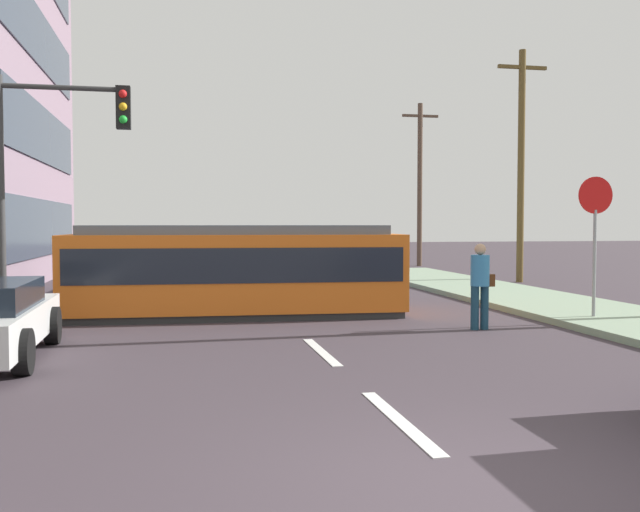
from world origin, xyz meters
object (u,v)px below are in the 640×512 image
(stop_sign, at_px, (595,217))
(traffic_light_mast, at_px, (54,153))
(utility_pole_mid, at_px, (521,162))
(streetcar_tram, at_px, (236,269))
(utility_pole_far, at_px, (420,181))
(pedestrian_crossing, at_px, (480,281))
(city_bus, at_px, (193,258))

(stop_sign, xyz_separation_m, traffic_light_mast, (-10.78, 1.52, 1.23))
(utility_pole_mid, bearing_deg, traffic_light_mast, -150.15)
(streetcar_tram, height_order, utility_pole_far, utility_pole_far)
(streetcar_tram, xyz_separation_m, utility_pole_mid, (10.51, 6.88, 3.18))
(utility_pole_mid, bearing_deg, streetcar_tram, -146.80)
(streetcar_tram, relative_size, utility_pole_mid, 0.92)
(pedestrian_crossing, relative_size, utility_pole_far, 0.21)
(stop_sign, bearing_deg, city_bus, 135.15)
(city_bus, bearing_deg, utility_pole_mid, 8.55)
(city_bus, distance_m, utility_pole_mid, 11.90)
(city_bus, bearing_deg, stop_sign, -44.85)
(utility_pole_far, bearing_deg, city_bus, -134.21)
(stop_sign, relative_size, utility_pole_far, 0.37)
(utility_pole_mid, height_order, utility_pole_far, utility_pole_mid)
(city_bus, xyz_separation_m, stop_sign, (7.97, -7.93, 1.14))
(pedestrian_crossing, height_order, stop_sign, stop_sign)
(pedestrian_crossing, distance_m, utility_pole_mid, 12.14)
(utility_pole_mid, relative_size, utility_pole_far, 1.03)
(pedestrian_crossing, relative_size, stop_sign, 0.58)
(city_bus, distance_m, traffic_light_mast, 7.39)
(utility_pole_far, bearing_deg, utility_pole_mid, -88.59)
(streetcar_tram, distance_m, traffic_light_mast, 4.51)
(streetcar_tram, distance_m, city_bus, 5.24)
(utility_pole_mid, bearing_deg, pedestrian_crossing, -121.18)
(utility_pole_mid, bearing_deg, city_bus, -171.45)
(pedestrian_crossing, xyz_separation_m, utility_pole_far, (5.81, 19.70, 3.16))
(city_bus, xyz_separation_m, pedestrian_crossing, (5.28, -8.30, -0.11))
(traffic_light_mast, xyz_separation_m, utility_pole_mid, (14.14, 8.11, 0.80))
(traffic_light_mast, relative_size, utility_pole_mid, 0.61)
(traffic_light_mast, height_order, utility_pole_far, utility_pole_far)
(city_bus, bearing_deg, pedestrian_crossing, -57.51)
(city_bus, distance_m, utility_pole_far, 16.21)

